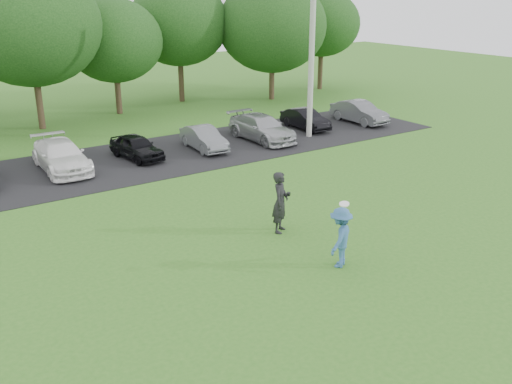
% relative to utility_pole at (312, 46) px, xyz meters
% --- Properties ---
extents(ground, '(100.00, 100.00, 0.00)m').
position_rel_utility_pole_xyz_m(ground, '(-9.03, -11.96, -4.59)').
color(ground, '#316B1E').
rests_on(ground, ground).
extents(parking_lot, '(32.00, 6.50, 0.03)m').
position_rel_utility_pole_xyz_m(parking_lot, '(-9.03, 1.04, -4.57)').
color(parking_lot, black).
rests_on(parking_lot, ground).
extents(utility_pole, '(0.28, 0.28, 9.18)m').
position_rel_utility_pole_xyz_m(utility_pole, '(0.00, 0.00, 0.00)').
color(utility_pole, '#AFB0AB').
rests_on(utility_pole, ground).
extents(frisbee_player, '(1.29, 1.12, 2.03)m').
position_rel_utility_pole_xyz_m(frisbee_player, '(-8.49, -11.83, -3.72)').
color(frisbee_player, '#336091').
rests_on(frisbee_player, ground).
extents(camera_bystander, '(0.86, 0.83, 1.99)m').
position_rel_utility_pole_xyz_m(camera_bystander, '(-8.45, -8.97, -3.59)').
color(camera_bystander, black).
rests_on(camera_bystander, ground).
extents(parked_cars, '(28.36, 4.93, 1.25)m').
position_rel_utility_pole_xyz_m(parked_cars, '(-10.25, 1.06, -3.97)').
color(parked_cars, black).
rests_on(parked_cars, parking_lot).
extents(tree_row, '(42.39, 9.85, 8.64)m').
position_rel_utility_pole_xyz_m(tree_row, '(-7.52, 10.80, 0.32)').
color(tree_row, '#38281C').
rests_on(tree_row, ground).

